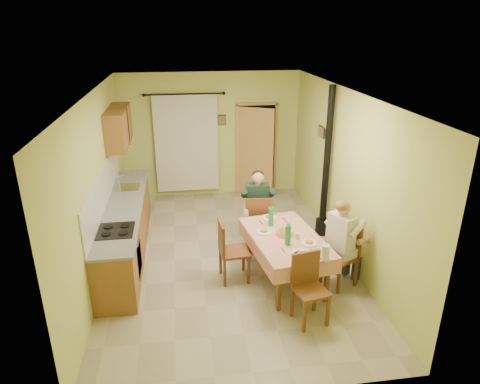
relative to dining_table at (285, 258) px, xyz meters
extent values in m
cube|color=tan|center=(-0.81, 0.83, -0.38)|extent=(4.00, 6.00, 0.01)
cube|color=#CBD76E|center=(-0.81, 3.83, 1.02)|extent=(4.00, 0.04, 2.80)
cube|color=#CBD76E|center=(-0.81, -2.17, 1.02)|extent=(4.00, 0.04, 2.80)
cube|color=#CBD76E|center=(-2.81, 0.83, 1.02)|extent=(0.04, 6.00, 2.80)
cube|color=#CBD76E|center=(1.19, 0.83, 1.02)|extent=(0.04, 6.00, 2.80)
cube|color=white|center=(-0.81, 0.83, 2.42)|extent=(4.00, 6.00, 0.04)
cube|color=brown|center=(-2.51, 1.23, 0.06)|extent=(0.60, 3.60, 0.88)
cube|color=gray|center=(-2.51, 1.23, 0.52)|extent=(0.64, 3.64, 0.04)
cube|color=white|center=(-2.80, 1.23, 0.85)|extent=(0.02, 3.60, 0.66)
cube|color=silver|center=(-2.51, 2.03, 0.53)|extent=(0.42, 0.42, 0.03)
cube|color=black|center=(-2.51, 0.23, 0.54)|extent=(0.52, 0.56, 0.02)
cube|color=black|center=(-2.22, 0.23, 0.07)|extent=(0.01, 0.55, 0.55)
cube|color=brown|center=(-2.63, 2.53, 1.57)|extent=(0.35, 1.40, 0.70)
cylinder|color=black|center=(-1.36, 3.71, 1.97)|extent=(1.70, 0.04, 0.04)
cube|color=silver|center=(-1.36, 3.73, 0.87)|extent=(1.40, 0.06, 2.20)
cube|color=black|center=(0.24, 3.81, 0.65)|extent=(0.84, 0.03, 2.06)
cube|color=tan|center=(-0.21, 3.80, 0.65)|extent=(0.06, 0.06, 2.12)
cube|color=tan|center=(0.69, 3.80, 0.65)|extent=(0.06, 0.06, 2.12)
cube|color=tan|center=(0.24, 3.80, 1.71)|extent=(0.96, 0.06, 0.06)
cube|color=tan|center=(0.19, 3.61, 0.64)|extent=(0.75, 0.41, 2.04)
cube|color=tan|center=(0.00, 0.00, 0.36)|extent=(1.22, 1.78, 0.04)
cube|color=tan|center=(0.12, -0.82, 0.25)|extent=(0.98, 0.16, 0.22)
cube|color=tan|center=(-0.12, 0.82, 0.25)|extent=(0.98, 0.16, 0.22)
cube|color=tan|center=(-0.49, -0.07, 0.25)|extent=(0.25, 1.64, 0.22)
cube|color=tan|center=(0.49, 0.07, 0.25)|extent=(0.25, 1.64, 0.22)
cylinder|color=white|center=(-0.12, 0.67, 0.39)|extent=(0.25, 0.25, 0.02)
ellipsoid|color=#CC7233|center=(-0.12, 0.67, 0.41)|extent=(0.12, 0.12, 0.05)
cylinder|color=white|center=(0.08, -0.61, 0.39)|extent=(0.25, 0.25, 0.02)
ellipsoid|color=#CC7233|center=(0.08, -0.61, 0.41)|extent=(0.12, 0.12, 0.05)
cylinder|color=white|center=(0.29, -0.27, 0.39)|extent=(0.25, 0.25, 0.02)
ellipsoid|color=#CC7233|center=(0.29, -0.27, 0.41)|extent=(0.12, 0.12, 0.05)
cylinder|color=white|center=(-0.30, 0.18, 0.39)|extent=(0.25, 0.25, 0.02)
ellipsoid|color=#CC7233|center=(-0.30, 0.18, 0.41)|extent=(0.12, 0.12, 0.05)
cylinder|color=#FFB445|center=(-0.01, 0.05, 0.42)|extent=(0.26, 0.26, 0.08)
cylinder|color=white|center=(0.08, -0.54, 0.39)|extent=(0.28, 0.28, 0.02)
cube|color=tan|center=(0.07, -0.59, 0.41)|extent=(0.06, 0.07, 0.03)
cube|color=tan|center=(0.06, -0.58, 0.41)|extent=(0.07, 0.06, 0.03)
cube|color=tan|center=(0.10, -0.58, 0.41)|extent=(0.04, 0.06, 0.03)
cube|color=tan|center=(0.09, -0.54, 0.41)|extent=(0.06, 0.05, 0.03)
cylinder|color=silver|center=(0.16, -0.11, 0.43)|extent=(0.07, 0.07, 0.10)
cylinder|color=silver|center=(0.13, 0.34, 0.43)|extent=(0.07, 0.07, 0.10)
cylinder|color=white|center=(0.36, -0.76, 0.50)|extent=(0.11, 0.11, 0.22)
cylinder|color=silver|center=(0.36, -0.76, 0.53)|extent=(0.02, 0.02, 0.30)
cube|color=brown|center=(-0.22, 1.14, 0.10)|extent=(0.49, 0.49, 0.04)
cube|color=brown|center=(-0.24, 0.94, 0.37)|extent=(0.44, 0.08, 0.51)
cube|color=brown|center=(0.10, -1.04, 0.10)|extent=(0.48, 0.48, 0.04)
cube|color=brown|center=(0.06, -0.86, 0.35)|extent=(0.41, 0.12, 0.47)
cube|color=brown|center=(0.79, -0.24, 0.10)|extent=(0.57, 0.57, 0.04)
cube|color=brown|center=(0.97, -0.16, 0.36)|extent=(0.22, 0.40, 0.49)
cube|color=brown|center=(-0.77, 0.14, 0.10)|extent=(0.47, 0.47, 0.04)
cube|color=brown|center=(-0.97, 0.12, 0.37)|extent=(0.07, 0.44, 0.50)
cube|color=#192D23|center=(-0.23, 1.04, 0.18)|extent=(0.40, 0.43, 0.16)
cube|color=#192D23|center=(-0.22, 1.17, 0.53)|extent=(0.42, 0.26, 0.54)
sphere|color=tan|center=(-0.22, 1.16, 0.92)|extent=(0.21, 0.21, 0.21)
ellipsoid|color=black|center=(-0.22, 1.20, 0.96)|extent=(0.21, 0.21, 0.16)
cube|color=beige|center=(0.88, -0.20, 0.18)|extent=(0.52, 0.50, 0.16)
cube|color=beige|center=(0.77, -0.26, 0.53)|extent=(0.37, 0.46, 0.54)
sphere|color=tan|center=(0.78, -0.25, 0.92)|extent=(0.21, 0.21, 0.21)
ellipsoid|color=olive|center=(0.74, -0.27, 0.96)|extent=(0.21, 0.21, 0.16)
cylinder|color=black|center=(1.09, 1.43, 1.02)|extent=(0.12, 0.12, 2.80)
cylinder|color=black|center=(1.09, 1.43, -0.23)|extent=(0.24, 0.24, 0.30)
cube|color=black|center=(-0.56, 3.80, 1.37)|extent=(0.19, 0.03, 0.23)
cube|color=brown|center=(1.16, 2.03, 1.47)|extent=(0.03, 0.31, 0.21)
camera|label=1|loc=(-1.51, -5.61, 3.40)|focal=32.00mm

